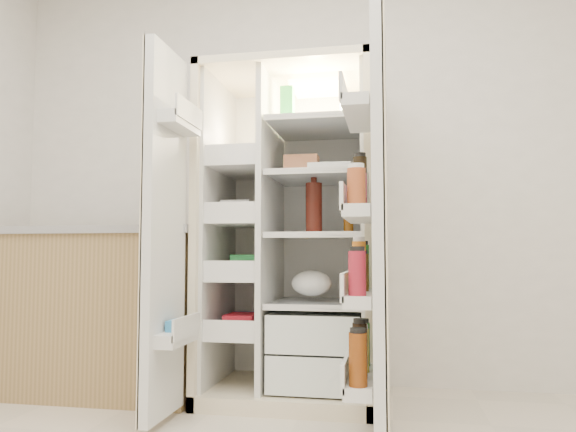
# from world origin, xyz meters

# --- Properties ---
(wall_back) EXTENTS (4.00, 0.02, 2.70)m
(wall_back) POSITION_xyz_m (0.00, 2.00, 1.35)
(wall_back) COLOR silver
(wall_back) RESTS_ON floor
(refrigerator) EXTENTS (0.92, 0.70, 1.80)m
(refrigerator) POSITION_xyz_m (-0.08, 1.65, 0.74)
(refrigerator) COLOR beige
(refrigerator) RESTS_ON floor
(freezer_door) EXTENTS (0.15, 0.40, 1.72)m
(freezer_door) POSITION_xyz_m (-0.59, 1.05, 0.89)
(freezer_door) COLOR silver
(freezer_door) RESTS_ON floor
(fridge_door) EXTENTS (0.17, 0.58, 1.72)m
(fridge_door) POSITION_xyz_m (0.39, 0.96, 0.87)
(fridge_door) COLOR silver
(fridge_door) RESTS_ON floor
(kitchen_counter) EXTENTS (1.29, 0.68, 0.93)m
(kitchen_counter) POSITION_xyz_m (-1.20, 1.57, 0.47)
(kitchen_counter) COLOR #9C7C4E
(kitchen_counter) RESTS_ON floor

